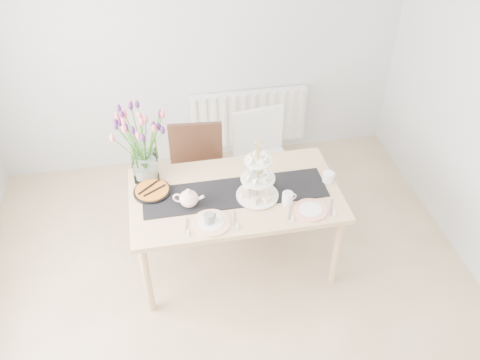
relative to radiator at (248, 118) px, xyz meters
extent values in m
plane|color=tan|center=(-0.50, -2.19, -0.45)|extent=(4.50, 4.50, 0.00)
plane|color=#B9BCBE|center=(-0.50, 0.06, 0.85)|extent=(4.00, 0.00, 4.00)
cube|color=white|center=(0.00, 0.00, 0.00)|extent=(1.20, 0.08, 0.60)
cube|color=tan|center=(-0.40, -1.48, 0.28)|extent=(1.60, 0.90, 0.04)
cylinder|color=tan|center=(-1.13, -1.86, -0.09)|extent=(0.06, 0.06, 0.71)
cylinder|color=tan|center=(0.33, -1.86, -0.09)|extent=(0.06, 0.06, 0.71)
cylinder|color=tan|center=(-1.13, -1.10, -0.09)|extent=(0.06, 0.06, 0.71)
cylinder|color=tan|center=(0.33, -1.10, -0.09)|extent=(0.06, 0.06, 0.71)
cube|color=#371F14|center=(-0.64, -0.96, 0.02)|extent=(0.50, 0.50, 0.04)
cube|color=#371F14|center=(-0.62, -0.75, 0.26)|extent=(0.46, 0.08, 0.44)
cylinder|color=#371F14|center=(-0.83, -1.12, -0.22)|extent=(0.04, 0.04, 0.45)
cylinder|color=#371F14|center=(-0.48, -1.15, -0.22)|extent=(0.04, 0.04, 0.45)
cylinder|color=#371F14|center=(-0.80, -0.76, -0.22)|extent=(0.04, 0.04, 0.45)
cylinder|color=#371F14|center=(-0.44, -0.79, -0.22)|extent=(0.04, 0.04, 0.45)
cube|color=white|center=(-0.02, -0.85, 0.03)|extent=(0.52, 0.52, 0.04)
cube|color=white|center=(-0.04, -0.64, 0.27)|extent=(0.47, 0.10, 0.44)
cylinder|color=white|center=(-0.17, -1.05, -0.22)|extent=(0.04, 0.04, 0.46)
cylinder|color=white|center=(0.19, -1.00, -0.22)|extent=(0.04, 0.04, 0.46)
cylinder|color=white|center=(-0.22, -0.70, -0.22)|extent=(0.04, 0.04, 0.46)
cylinder|color=white|center=(0.14, -0.65, -0.22)|extent=(0.04, 0.04, 0.46)
cube|color=black|center=(-0.40, -1.48, 0.30)|extent=(1.40, 0.35, 0.01)
cube|color=silver|center=(-1.05, -1.14, 0.40)|extent=(0.20, 0.20, 0.20)
cylinder|color=gold|center=(-0.25, -1.55, 0.53)|extent=(0.01, 0.01, 0.47)
cylinder|color=white|center=(-0.25, -1.55, 0.32)|extent=(0.32, 0.32, 0.01)
cylinder|color=white|center=(-0.25, -1.55, 0.48)|extent=(0.26, 0.26, 0.01)
cylinder|color=white|center=(-0.25, -1.55, 0.64)|extent=(0.20, 0.20, 0.01)
cylinder|color=white|center=(0.33, -1.48, 0.34)|extent=(0.11, 0.11, 0.09)
cylinder|color=black|center=(-1.02, -1.36, 0.31)|extent=(0.28, 0.28, 0.02)
cylinder|color=orange|center=(-1.02, -1.36, 0.33)|extent=(0.25, 0.25, 0.01)
cylinder|color=slate|center=(-0.65, -1.77, 0.34)|extent=(0.10, 0.10, 0.09)
cylinder|color=white|center=(-0.04, -1.66, 0.35)|extent=(0.10, 0.10, 0.10)
cylinder|color=white|center=(-0.63, -1.77, 0.31)|extent=(0.31, 0.31, 0.01)
cylinder|color=silver|center=(0.10, -1.77, 0.31)|extent=(0.32, 0.32, 0.01)
camera|label=1|loc=(-0.91, -4.35, 2.84)|focal=38.00mm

